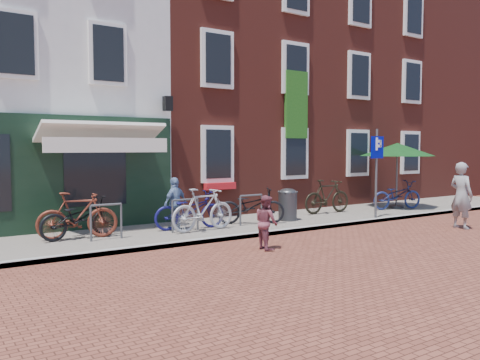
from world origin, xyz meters
TOP-DOWN VIEW (x-y plane):
  - ground at (0.00, 0.00)m, footprint 80.00×80.00m
  - sidewalk at (1.00, 1.50)m, footprint 24.00×3.00m
  - building_brick_mid at (2.00, 7.00)m, footprint 6.00×8.00m
  - building_brick_right at (8.00, 7.00)m, footprint 6.00×8.00m
  - filler_right at (14.50, 7.00)m, footprint 7.00×8.00m
  - litter_bin at (1.84, 1.27)m, footprint 0.54×0.54m
  - parking_sign at (4.38, 0.24)m, footprint 0.50×0.08m
  - parasol at (6.89, 1.50)m, footprint 2.54×2.54m
  - woman at (5.21, -1.97)m, footprint 0.48×0.69m
  - boy at (-0.81, -1.25)m, footprint 0.52×0.62m
  - cafe_person at (-1.57, 1.61)m, footprint 0.85×0.60m
  - bicycle_0 at (-3.95, 1.71)m, footprint 1.93×0.91m
  - bicycle_1 at (-4.01, 1.68)m, footprint 1.86×0.84m
  - bicycle_2 at (-1.23, 1.48)m, footprint 1.93×0.92m
  - bicycle_3 at (-1.09, 1.02)m, footprint 1.83×0.65m
  - bicycle_4 at (0.60, 1.35)m, footprint 1.94×1.43m
  - bicycle_5 at (3.85, 1.76)m, footprint 1.82×0.59m
  - bicycle_6 at (6.55, 1.21)m, footprint 1.96×1.09m

SIDE VIEW (x-z plane):
  - ground at x=0.00m, z-range 0.00..0.00m
  - sidewalk at x=1.00m, z-range 0.00..0.10m
  - boy at x=-0.81m, z-range 0.00..1.17m
  - bicycle_0 at x=-3.95m, z-range 0.10..1.07m
  - bicycle_2 at x=-1.23m, z-range 0.10..1.07m
  - bicycle_4 at x=0.60m, z-range 0.10..1.07m
  - bicycle_6 at x=6.55m, z-range 0.10..1.07m
  - litter_bin at x=1.84m, z-range 0.12..1.10m
  - bicycle_1 at x=-4.01m, z-range 0.10..1.18m
  - bicycle_3 at x=-1.09m, z-range 0.10..1.18m
  - bicycle_5 at x=3.85m, z-range 0.10..1.18m
  - cafe_person at x=-1.57m, z-range 0.10..1.44m
  - woman at x=5.21m, z-range 0.00..1.80m
  - parking_sign at x=4.38m, z-range 0.49..3.13m
  - parasol at x=6.89m, z-range 1.04..3.39m
  - filler_right at x=14.50m, z-range 0.00..9.00m
  - building_brick_mid at x=2.00m, z-range 0.00..10.00m
  - building_brick_right at x=8.00m, z-range 0.00..10.00m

